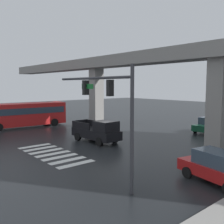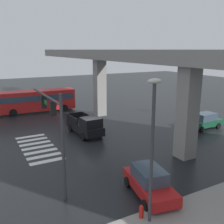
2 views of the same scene
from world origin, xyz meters
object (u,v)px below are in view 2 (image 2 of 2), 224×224
Objects in this scene: pickup_truck at (86,126)px; sedan_dark_green at (204,121)px; city_bus at (35,100)px; traffic_signal_mast at (53,120)px; fire_hydrant at (141,212)px; sedan_red at (149,182)px; street_lamp_near_corner at (153,137)px.

pickup_truck reaches higher than sedan_dark_green.
city_bus is 2.52× the size of sedan_dark_green.
traffic_signal_mast reaches higher than fire_hydrant.
city_bus is at bearing -138.82° from sedan_dark_green.
city_bus is at bearing 171.06° from traffic_signal_mast.
sedan_red is 0.63× the size of street_lamp_near_corner.
sedan_red is (12.01, -1.05, -0.14)m from pickup_truck.
sedan_red is at bearing 134.15° from fire_hydrant.
street_lamp_near_corner reaches higher than sedan_red.
pickup_truck is at bearing 10.27° from city_bus.
city_bus is (-12.58, -2.28, 0.73)m from pickup_truck.
traffic_signal_mast is (8.34, -5.57, 3.40)m from pickup_truck.
street_lamp_near_corner is at bearing 27.46° from fire_hydrant.
city_bus reaches higher than sedan_dark_green.
sedan_dark_green is (16.65, 14.57, -0.87)m from city_bus.
fire_hydrant is (5.36, 2.78, -3.95)m from traffic_signal_mast.
street_lamp_near_corner is 4.15m from fire_hydrant.
street_lamp_near_corner reaches higher than pickup_truck.
sedan_dark_green is 17.89m from fire_hydrant.
fire_hydrant is (9.62, -15.08, -0.42)m from sedan_dark_green.
traffic_signal_mast is 7.64× the size of fire_hydrant.
city_bus is at bearing 178.90° from fire_hydrant.
street_lamp_near_corner is at bearing -36.26° from sedan_red.
traffic_signal_mast is (4.26, -17.86, 3.53)m from sedan_dark_green.
street_lamp_near_corner is at bearing -0.64° from city_bus.
sedan_dark_green is 15.52m from sedan_red.
pickup_truck is 0.80× the size of traffic_signal_mast.
traffic_signal_mast is 7.22m from fire_hydrant.
traffic_signal_mast is 0.90× the size of street_lamp_near_corner.
sedan_red is 4.52m from street_lamp_near_corner.
pickup_truck is at bearing 146.27° from traffic_signal_mast.
sedan_dark_green is at bearing 120.75° from sedan_red.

